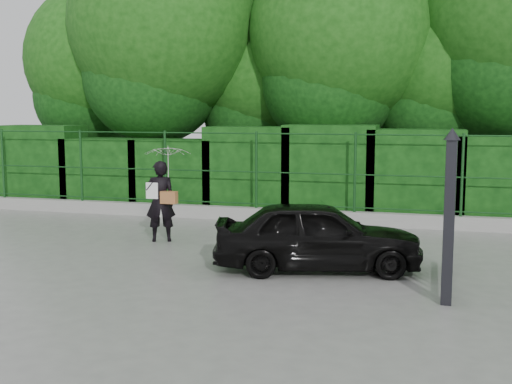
# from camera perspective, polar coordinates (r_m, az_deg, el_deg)

# --- Properties ---
(ground) EXTENTS (80.00, 80.00, 0.00)m
(ground) POSITION_cam_1_polar(r_m,az_deg,el_deg) (11.13, -8.16, -6.23)
(ground) COLOR gray
(kerb) EXTENTS (14.00, 0.25, 0.30)m
(kerb) POSITION_cam_1_polar(r_m,az_deg,el_deg) (15.25, -1.42, -1.92)
(kerb) COLOR #9E9E99
(kerb) RESTS_ON ground
(fence) EXTENTS (14.13, 0.06, 1.80)m
(fence) POSITION_cam_1_polar(r_m,az_deg,el_deg) (15.05, -0.63, 2.00)
(fence) COLOR #133D16
(fence) RESTS_ON kerb
(hedge) EXTENTS (14.20, 1.20, 2.24)m
(hedge) POSITION_cam_1_polar(r_m,az_deg,el_deg) (16.07, -0.17, 1.75)
(hedge) COLOR black
(hedge) RESTS_ON ground
(trees) EXTENTS (17.10, 6.15, 8.08)m
(trees) POSITION_cam_1_polar(r_m,az_deg,el_deg) (18.05, 5.17, 13.71)
(trees) COLOR black
(trees) RESTS_ON ground
(gate) EXTENTS (0.22, 2.33, 2.36)m
(gate) POSITION_cam_1_polar(r_m,az_deg,el_deg) (9.29, 16.72, -1.67)
(gate) COLOR black
(gate) RESTS_ON ground
(woman) EXTENTS (0.94, 0.91, 1.90)m
(woman) POSITION_cam_1_polar(r_m,az_deg,el_deg) (12.73, -8.07, 1.16)
(woman) COLOR black
(woman) RESTS_ON ground
(car) EXTENTS (3.57, 2.08, 1.14)m
(car) POSITION_cam_1_polar(r_m,az_deg,el_deg) (10.46, 5.50, -3.85)
(car) COLOR black
(car) RESTS_ON ground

